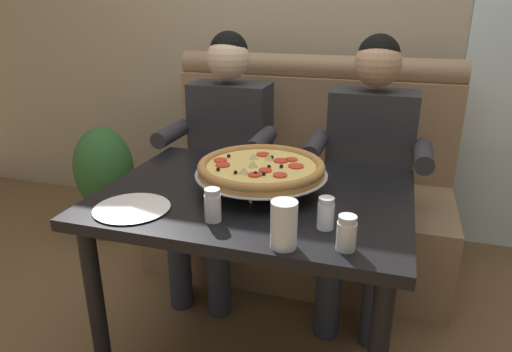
# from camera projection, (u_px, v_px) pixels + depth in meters

# --- Properties ---
(back_wall_with_window) EXTENTS (6.00, 0.12, 2.80)m
(back_wall_with_window) POSITION_uv_depth(u_px,v_px,m) (328.00, 3.00, 2.73)
(back_wall_with_window) COLOR tan
(back_wall_with_window) RESTS_ON ground_plane
(booth_bench) EXTENTS (1.59, 0.78, 1.13)m
(booth_bench) POSITION_uv_depth(u_px,v_px,m) (302.00, 193.00, 2.57)
(booth_bench) COLOR #937556
(booth_bench) RESTS_ON ground_plane
(dining_table) EXTENTS (1.10, 0.82, 0.76)m
(dining_table) POSITION_uv_depth(u_px,v_px,m) (255.00, 218.00, 1.70)
(dining_table) COLOR black
(dining_table) RESTS_ON ground_plane
(diner_left) EXTENTS (0.54, 0.64, 1.27)m
(diner_left) POSITION_uv_depth(u_px,v_px,m) (224.00, 148.00, 2.32)
(diner_left) COLOR #2D3342
(diner_left) RESTS_ON ground_plane
(diner_right) EXTENTS (0.54, 0.64, 1.27)m
(diner_right) POSITION_uv_depth(u_px,v_px,m) (368.00, 162.00, 2.12)
(diner_right) COLOR #2D3342
(diner_right) RESTS_ON ground_plane
(pizza) EXTENTS (0.48, 0.48, 0.12)m
(pizza) POSITION_uv_depth(u_px,v_px,m) (261.00, 168.00, 1.66)
(pizza) COLOR silver
(pizza) RESTS_ON dining_table
(shaker_oregano) EXTENTS (0.05, 0.05, 0.10)m
(shaker_oregano) POSITION_uv_depth(u_px,v_px,m) (326.00, 215.00, 1.38)
(shaker_oregano) COLOR white
(shaker_oregano) RESTS_ON dining_table
(shaker_parmesan) EXTENTS (0.06, 0.06, 0.10)m
(shaker_parmesan) POSITION_uv_depth(u_px,v_px,m) (346.00, 235.00, 1.26)
(shaker_parmesan) COLOR white
(shaker_parmesan) RESTS_ON dining_table
(shaker_pepper_flakes) EXTENTS (0.05, 0.05, 0.11)m
(shaker_pepper_flakes) POSITION_uv_depth(u_px,v_px,m) (213.00, 207.00, 1.43)
(shaker_pepper_flakes) COLOR white
(shaker_pepper_flakes) RESTS_ON dining_table
(plate_near_left) EXTENTS (0.25, 0.25, 0.02)m
(plate_near_left) POSITION_uv_depth(u_px,v_px,m) (132.00, 207.00, 1.52)
(plate_near_left) COLOR white
(plate_near_left) RESTS_ON dining_table
(drinking_glass) EXTENTS (0.08, 0.08, 0.14)m
(drinking_glass) POSITION_uv_depth(u_px,v_px,m) (284.00, 227.00, 1.27)
(drinking_glass) COLOR silver
(drinking_glass) RESTS_ON dining_table
(potted_plant) EXTENTS (0.36, 0.36, 0.70)m
(potted_plant) POSITION_uv_depth(u_px,v_px,m) (105.00, 177.00, 2.85)
(potted_plant) COLOR brown
(potted_plant) RESTS_ON ground_plane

